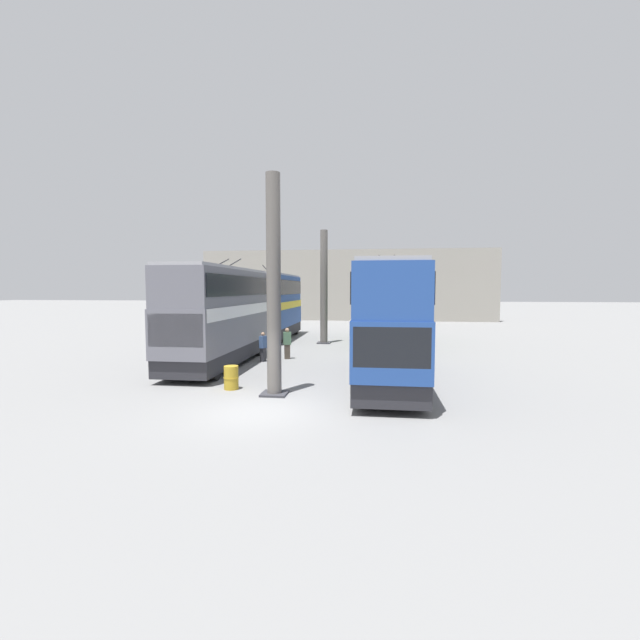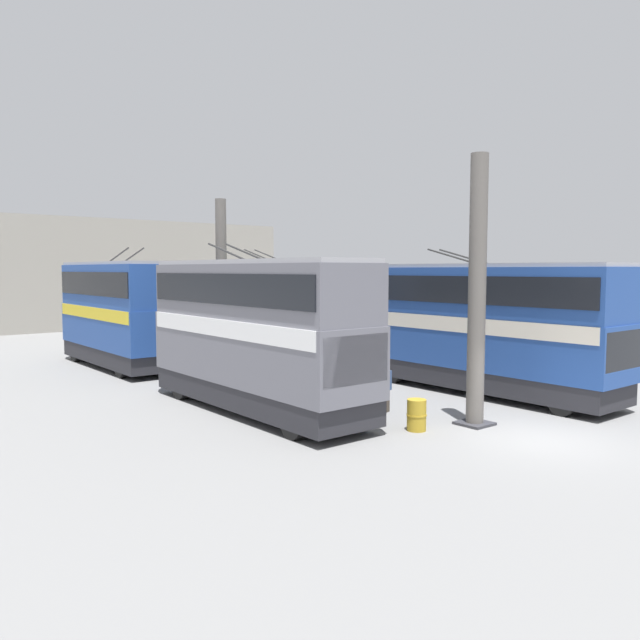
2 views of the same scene
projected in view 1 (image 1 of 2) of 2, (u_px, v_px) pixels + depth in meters
ground_plane at (258, 412)px, 13.57m from camera, size 240.00×240.00×0.00m
depot_back_wall at (346, 285)px, 52.03m from camera, size 0.50×36.00×8.64m
support_column_near at (274, 289)px, 15.47m from camera, size 0.94×0.94×8.02m
support_column_far at (324, 289)px, 30.33m from camera, size 0.94×0.94×8.02m
bus_left_near at (387, 316)px, 17.79m from camera, size 10.52×2.54×5.49m
bus_left_far at (383, 302)px, 31.28m from camera, size 11.30×2.54×5.83m
bus_right_near at (220, 310)px, 21.62m from camera, size 9.82×2.54×5.58m
bus_right_mid at (275, 302)px, 33.45m from camera, size 9.11×2.54×5.64m
person_by_right_row at (263, 346)px, 22.87m from camera, size 0.47×0.36×1.58m
person_aisle_foreground at (270, 359)px, 18.72m from camera, size 0.47×0.36×1.57m
person_aisle_midway at (287, 343)px, 23.73m from camera, size 0.37×0.48×1.73m
oil_drum at (231, 378)px, 16.59m from camera, size 0.59×0.59×0.91m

